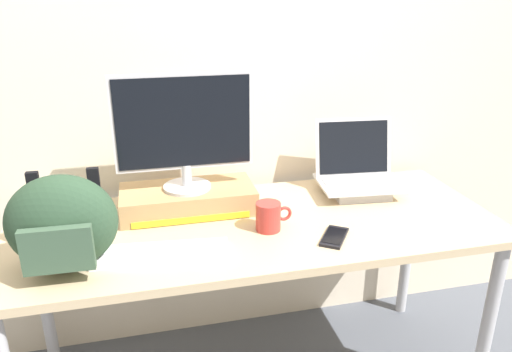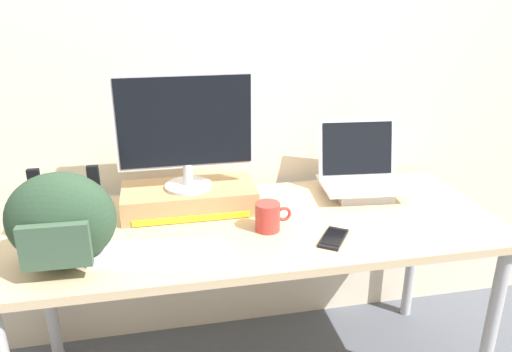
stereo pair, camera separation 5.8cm
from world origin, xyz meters
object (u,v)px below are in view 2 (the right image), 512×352
Objects in this scene: external_keyboard at (159,251)px; messenger_backpack at (61,220)px; desktop_monitor at (186,129)px; cell_phone at (333,238)px; coffee_mug at (268,217)px; plush_toy at (60,202)px; toner_box_yellow at (189,198)px; open_laptop at (360,180)px.

external_keyboard is 1.34× the size of messenger_backpack.
cell_phone is (0.46, -0.34, -0.32)m from desktop_monitor.
plush_toy is (-0.74, 0.27, 0.00)m from coffee_mug.
toner_box_yellow is at bearing 138.53° from coffee_mug.
coffee_mug is at bearing -41.12° from desktop_monitor.
messenger_backpack reaches higher than toner_box_yellow.
toner_box_yellow is at bearing -4.82° from plush_toy.
coffee_mug is 1.19× the size of plush_toy.
cell_phone is 1.51× the size of plush_toy.
external_keyboard is at bearing 0.87° from messenger_backpack.
plush_toy reaches higher than coffee_mug.
toner_box_yellow is 1.53× the size of messenger_backpack.
open_laptop is 3.21× the size of plush_toy.
messenger_backpack reaches higher than plush_toy.
messenger_backpack reaches higher than external_keyboard.
messenger_backpack is at bearing -141.04° from toner_box_yellow.
external_keyboard is at bearing -152.07° from open_laptop.
messenger_backpack reaches higher than coffee_mug.
toner_box_yellow is at bearing 89.92° from desktop_monitor.
desktop_monitor reaches higher than toner_box_yellow.
plush_toy is at bearing -175.88° from open_laptop.
cell_phone is (0.46, -0.35, -0.04)m from toner_box_yellow.
messenger_backpack is at bearing -157.59° from open_laptop.
desktop_monitor is 0.66m from cell_phone.
desktop_monitor reaches higher than plush_toy.
messenger_backpack is at bearing -140.93° from desktop_monitor.
messenger_backpack is (-1.11, -0.34, 0.09)m from open_laptop.
desktop_monitor is 1.44× the size of open_laptop.
open_laptop is 0.90m from external_keyboard.
open_laptop is at bearing 28.36° from external_keyboard.
open_laptop reaches higher than plush_toy.
cell_phone is (0.87, -0.02, -0.14)m from messenger_backpack.
desktop_monitor is at bearing 75.49° from external_keyboard.
desktop_monitor is at bearing -90.28° from toner_box_yellow.
coffee_mug reaches higher than cell_phone.
coffee_mug is 0.79× the size of cell_phone.
coffee_mug is 0.78m from plush_toy.
messenger_backpack is (-0.40, -0.32, -0.17)m from desktop_monitor.
cell_phone is at bearing -118.91° from open_laptop.
open_laptop is 0.51m from coffee_mug.
plush_toy is at bearing 175.18° from toner_box_yellow.
coffee_mug is (0.26, -0.23, 0.01)m from toner_box_yellow.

